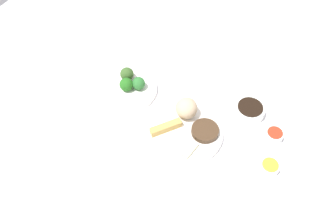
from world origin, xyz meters
TOP-DOWN VIEW (x-y plane):
  - tabletop at (0.00, 0.00)m, footprint 2.20×2.20m
  - main_plate at (0.01, 0.02)m, footprint 0.25×0.25m
  - rice_scoop at (0.04, -0.04)m, footprint 0.07×0.07m
  - spring_roll at (0.08, 0.05)m, footprint 0.09×0.10m
  - crab_rangoon_wonton at (-0.01, 0.08)m, footprint 0.07×0.07m
  - stir_fry_heap at (-0.05, -0.00)m, footprint 0.09×0.09m
  - broccoli_plate at (0.29, -0.06)m, footprint 0.22×0.22m
  - broccoli_floret_0 at (0.31, -0.10)m, footprint 0.05×0.05m
  - broccoli_floret_1 at (0.28, -0.06)m, footprint 0.05×0.05m
  - broccoli_floret_2 at (0.25, -0.08)m, footprint 0.05×0.05m
  - soy_sauce_bowl at (-0.15, -0.15)m, footprint 0.11×0.11m
  - soy_sauce_bowl_liquid at (-0.15, -0.15)m, footprint 0.09×0.09m
  - sauce_ramekin_sweet_and_sour at (-0.26, -0.09)m, footprint 0.06×0.06m
  - sauce_ramekin_sweet_and_sour_liquid at (-0.26, -0.09)m, footprint 0.05×0.05m
  - sauce_ramekin_hot_mustard at (-0.27, 0.03)m, footprint 0.06×0.06m
  - sauce_ramekin_hot_mustard_liquid at (-0.27, 0.03)m, footprint 0.05×0.05m

SIDE VIEW (x-z plane):
  - tabletop at x=0.00m, z-range 0.00..0.02m
  - broccoli_plate at x=0.29m, z-range 0.02..0.03m
  - main_plate at x=0.01m, z-range 0.02..0.04m
  - sauce_ramekin_sweet_and_sour at x=-0.26m, z-range 0.02..0.05m
  - sauce_ramekin_hot_mustard at x=-0.27m, z-range 0.02..0.05m
  - soy_sauce_bowl at x=-0.15m, z-range 0.02..0.05m
  - crab_rangoon_wonton at x=-0.01m, z-range 0.04..0.05m
  - stir_fry_heap at x=-0.05m, z-range 0.04..0.06m
  - spring_roll at x=0.08m, z-range 0.04..0.06m
  - sauce_ramekin_sweet_and_sour_liquid at x=-0.26m, z-range 0.05..0.05m
  - sauce_ramekin_hot_mustard_liquid at x=-0.27m, z-range 0.05..0.05m
  - soy_sauce_bowl_liquid at x=-0.15m, z-range 0.05..0.06m
  - broccoli_floret_2 at x=0.25m, z-range 0.03..0.08m
  - broccoli_floret_1 at x=0.28m, z-range 0.03..0.08m
  - broccoli_floret_0 at x=0.31m, z-range 0.03..0.08m
  - rice_scoop at x=0.04m, z-range 0.04..0.11m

